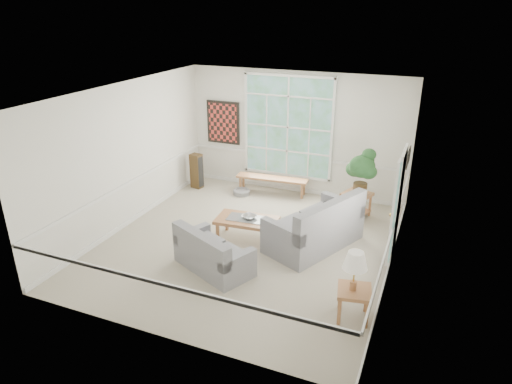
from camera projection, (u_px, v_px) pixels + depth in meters
floor at (248, 243)px, 9.12m from camera, size 5.50×6.00×0.01m
ceiling at (246, 92)px, 7.96m from camera, size 5.50×6.00×0.02m
wall_back at (296, 134)px, 11.10m from camera, size 5.50×0.02×3.00m
wall_front at (156, 246)px, 5.98m from camera, size 5.50×0.02×3.00m
wall_left at (126, 156)px, 9.51m from camera, size 0.02×6.00×3.00m
wall_right at (399, 195)px, 7.57m from camera, size 0.02×6.00×3.00m
window_back at (288, 127)px, 11.08m from camera, size 2.30×0.08×2.40m
entry_door at (397, 205)px, 8.27m from camera, size 0.08×0.90×2.10m
door_sidelight at (394, 214)px, 7.69m from camera, size 0.08×0.26×1.90m
wall_art at (223, 123)px, 11.70m from camera, size 0.90×0.06×1.10m
wall_frame_near at (407, 160)px, 9.06m from camera, size 0.04×0.26×0.32m
wall_frame_far at (409, 155)px, 9.40m from camera, size 0.04×0.26×0.32m
loveseat_right at (314, 221)px, 8.86m from camera, size 1.72×2.19×1.05m
loveseat_front at (214, 249)px, 8.11m from camera, size 1.64×1.29×0.79m
coffee_table at (247, 229)px, 9.19m from camera, size 1.29×0.78×0.46m
pewter_bowl at (249, 217)px, 9.10m from camera, size 0.42×0.42×0.08m
window_bench at (272, 185)px, 11.44m from camera, size 1.81×0.50×0.42m
end_table at (356, 205)px, 10.17m from camera, size 0.71×0.71×0.56m
houseplant at (361, 172)px, 9.81m from camera, size 0.84×0.84×1.05m
side_table at (353, 304)px, 6.87m from camera, size 0.58×0.58×0.51m
table_lamp at (354, 271)px, 6.65m from camera, size 0.51×0.51×0.63m
pet_bed at (241, 192)px, 11.42m from camera, size 0.54×0.54×0.13m
floor_speaker at (197, 171)px, 11.71m from camera, size 0.32×0.27×0.90m
cat at (332, 204)px, 9.33m from camera, size 0.39×0.28×0.18m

